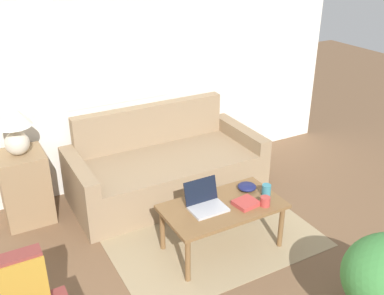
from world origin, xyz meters
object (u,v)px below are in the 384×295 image
(couch, at_px, (164,169))
(laptop, at_px, (205,202))
(cup_yellow, at_px, (266,190))
(snack_bowl, at_px, (247,187))
(book_red, at_px, (246,203))
(table_lamp, at_px, (14,125))
(cup_navy, at_px, (265,201))
(coffee_table, at_px, (223,210))

(couch, xyz_separation_m, laptop, (-0.13, -1.07, 0.22))
(cup_yellow, height_order, snack_bowl, cup_yellow)
(couch, xyz_separation_m, book_red, (0.19, -1.20, 0.19))
(table_lamp, distance_m, snack_bowl, 2.11)
(cup_yellow, bearing_deg, snack_bowl, 118.72)
(laptop, distance_m, book_red, 0.34)
(cup_navy, relative_size, cup_yellow, 0.82)
(cup_yellow, bearing_deg, cup_navy, -130.01)
(laptop, xyz_separation_m, cup_yellow, (0.56, -0.09, 0.00))
(coffee_table, relative_size, snack_bowl, 6.15)
(coffee_table, height_order, cup_yellow, cup_yellow)
(snack_bowl, height_order, book_red, snack_bowl)
(table_lamp, height_order, book_red, table_lamp)
(couch, distance_m, book_red, 1.23)
(coffee_table, height_order, cup_navy, cup_navy)
(snack_bowl, distance_m, book_red, 0.25)
(coffee_table, distance_m, cup_navy, 0.36)
(table_lamp, xyz_separation_m, book_red, (1.54, -1.35, -0.52))
(cup_navy, distance_m, snack_bowl, 0.29)
(table_lamp, height_order, cup_yellow, table_lamp)
(couch, height_order, coffee_table, couch)
(coffee_table, relative_size, cup_navy, 12.02)
(snack_bowl, bearing_deg, table_lamp, 145.86)
(book_red, bearing_deg, snack_bowl, 53.13)
(cup_navy, distance_m, book_red, 0.16)
(table_lamp, distance_m, laptop, 1.80)
(cup_yellow, bearing_deg, table_lamp, 143.70)
(couch, height_order, cup_yellow, couch)
(cup_navy, xyz_separation_m, book_red, (-0.13, 0.08, -0.02))
(cup_navy, bearing_deg, snack_bowl, 86.39)
(table_lamp, bearing_deg, couch, -6.44)
(snack_bowl, bearing_deg, couch, 108.70)
(table_lamp, distance_m, book_red, 2.12)
(cup_yellow, relative_size, book_red, 0.49)
(coffee_table, xyz_separation_m, cup_yellow, (0.41, -0.05, 0.10))
(couch, xyz_separation_m, cup_yellow, (0.43, -1.16, 0.22))
(laptop, xyz_separation_m, book_red, (0.32, -0.13, -0.03))
(couch, distance_m, coffee_table, 1.12)
(couch, relative_size, book_red, 9.26)
(table_lamp, bearing_deg, laptop, -44.86)
(laptop, distance_m, cup_yellow, 0.56)
(coffee_table, relative_size, cup_yellow, 9.80)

